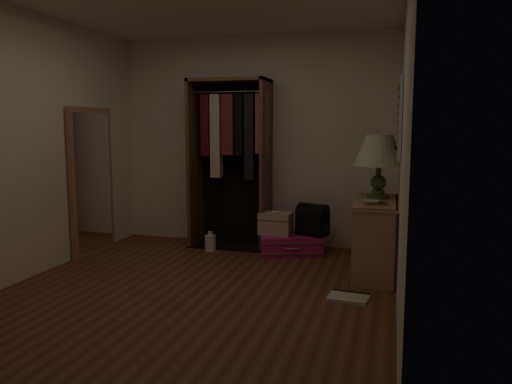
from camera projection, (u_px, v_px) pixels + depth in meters
ground at (196, 291)px, 4.52m from camera, size 4.00×4.00×0.00m
room_walls at (203, 125)px, 4.34m from camera, size 3.52×4.02×2.60m
console_bookshelf at (376, 235)px, 5.06m from camera, size 0.42×1.12×0.75m
open_wardrobe at (232, 149)px, 6.12m from camera, size 0.95×0.50×2.05m
floor_mirror at (92, 181)px, 5.81m from camera, size 0.06×0.80×1.70m
pink_suitcase at (290, 243)px, 5.89m from camera, size 0.86×0.74×0.22m
train_case at (276, 223)px, 5.87m from camera, size 0.39×0.28×0.27m
black_bag at (313, 219)px, 5.82m from camera, size 0.40×0.34×0.37m
table_lamp at (379, 152)px, 5.08m from camera, size 0.68×0.68×0.65m
brass_tray at (376, 203)px, 4.75m from camera, size 0.28×0.28×0.01m
ceramic_bowl at (371, 202)px, 4.72m from camera, size 0.19×0.19×0.04m
white_jug at (210, 243)px, 5.99m from camera, size 0.17×0.17×0.23m
floor_book at (349, 297)px, 4.34m from camera, size 0.37×0.31×0.03m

